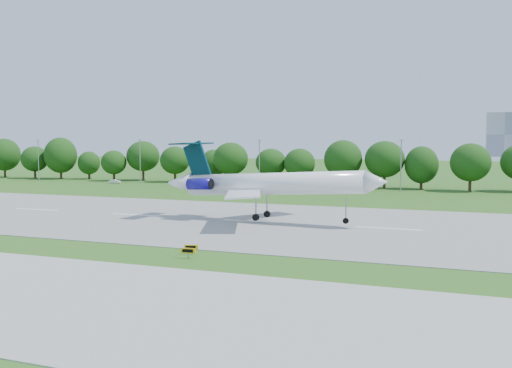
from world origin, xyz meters
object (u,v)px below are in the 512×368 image
(airliner, at_px, (262,183))
(taxi_sign_left, at_px, (191,247))
(service_vehicle_a, at_px, (115,182))
(service_vehicle_b, at_px, (175,183))

(airliner, bearing_deg, taxi_sign_left, -83.18)
(service_vehicle_a, height_order, service_vehicle_b, service_vehicle_b)
(taxi_sign_left, relative_size, service_vehicle_a, 0.44)
(taxi_sign_left, relative_size, service_vehicle_b, 0.46)
(airliner, distance_m, taxi_sign_left, 25.45)
(airliner, distance_m, service_vehicle_a, 85.47)
(airliner, xyz_separation_m, taxi_sign_left, (1.10, -24.91, -5.06))
(airliner, xyz_separation_m, service_vehicle_a, (-64.36, 55.99, -5.28))
(airliner, distance_m, service_vehicle_b, 74.68)
(service_vehicle_b, bearing_deg, service_vehicle_a, 80.35)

